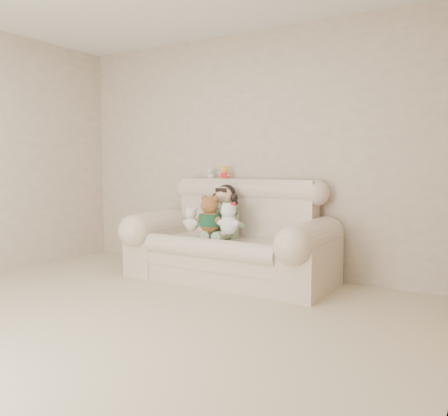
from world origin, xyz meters
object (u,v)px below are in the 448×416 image
at_px(seated_child, 225,211).
at_px(brown_teddy, 210,210).
at_px(white_cat, 229,215).
at_px(cream_teddy, 192,217).
at_px(sofa, 229,230).

height_order(seated_child, brown_teddy, seated_child).
xyz_separation_m(white_cat, cream_teddy, (-0.44, -0.00, -0.04)).
height_order(sofa, white_cat, sofa).
bearing_deg(brown_teddy, white_cat, -17.04).
bearing_deg(white_cat, cream_teddy, -175.13).
distance_m(seated_child, cream_teddy, 0.35).
relative_size(seated_child, cream_teddy, 1.94).
height_order(sofa, cream_teddy, sofa).
bearing_deg(white_cat, brown_teddy, -176.63).
height_order(seated_child, cream_teddy, seated_child).
height_order(brown_teddy, white_cat, brown_teddy).
relative_size(seated_child, brown_teddy, 1.28).
relative_size(seated_child, white_cat, 1.50).
bearing_deg(sofa, brown_teddy, -135.55).
distance_m(seated_child, white_cat, 0.29).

